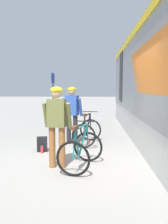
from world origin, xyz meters
TOP-DOWN VIEW (x-y plane):
  - ground_plane at (0.00, 0.00)m, footprint 80.00×80.00m
  - cyclist_near_in_blue at (-0.40, 2.03)m, footprint 0.66×0.43m
  - cyclist_far_in_olive at (-0.51, -0.21)m, footprint 0.64×0.36m
  - bicycle_near_black at (0.07, 2.02)m, footprint 0.89×1.18m
  - bicycle_far_teal at (0.01, -0.23)m, footprint 0.96×1.22m
  - backpack_on_platform at (-1.13, 1.12)m, footprint 0.31×0.23m
  - water_bottle_near_the_bikes at (0.11, 1.81)m, footprint 0.07×0.07m
  - water_bottle_by_the_backpack at (-1.10, 0.93)m, footprint 0.07×0.07m
  - platform_sign_post at (-1.57, 5.44)m, footprint 0.08×0.70m

SIDE VIEW (x-z plane):
  - ground_plane at x=0.00m, z-range 0.00..0.00m
  - water_bottle_near_the_bikes at x=0.11m, z-range 0.00..0.19m
  - water_bottle_by_the_backpack at x=-1.10m, z-range 0.00..0.19m
  - backpack_on_platform at x=-1.13m, z-range 0.00..0.40m
  - bicycle_far_teal at x=0.01m, z-range -0.09..0.89m
  - bicycle_near_black at x=0.07m, z-range -0.09..0.89m
  - cyclist_near_in_blue at x=-0.40m, z-range 0.17..1.94m
  - cyclist_far_in_olive at x=-0.51m, z-range 0.17..1.94m
  - platform_sign_post at x=-1.57m, z-range 0.42..2.82m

